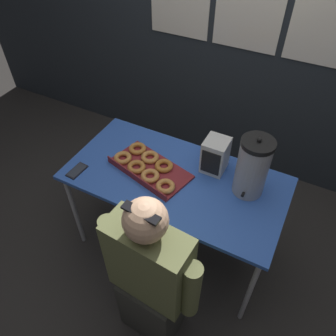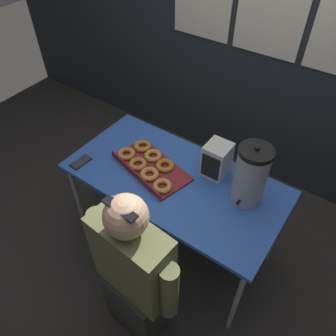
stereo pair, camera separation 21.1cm
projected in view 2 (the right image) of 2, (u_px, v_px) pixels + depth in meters
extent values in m
plane|color=#2D2B28|center=(173.00, 243.00, 2.68)|extent=(12.00, 12.00, 0.00)
cube|color=#23282D|center=(270.00, 28.00, 2.46)|extent=(6.00, 0.10, 2.70)
cube|color=white|center=(274.00, 1.00, 2.28)|extent=(0.52, 0.01, 0.78)
cube|color=#2D56B2|center=(175.00, 179.00, 2.15)|extent=(1.44, 0.73, 0.03)
cylinder|color=#ADADB2|center=(79.00, 202.00, 2.51)|extent=(0.03, 0.03, 0.75)
cylinder|color=#ADADB2|center=(236.00, 303.00, 1.96)|extent=(0.03, 0.03, 0.75)
cylinder|color=#ADADB2|center=(132.00, 156.00, 2.88)|extent=(0.03, 0.03, 0.75)
cylinder|color=#ADADB2|center=(277.00, 230.00, 2.33)|extent=(0.03, 0.03, 0.75)
cube|color=maroon|center=(152.00, 167.00, 2.20)|extent=(0.59, 0.41, 0.02)
cube|color=maroon|center=(135.00, 174.00, 2.12)|extent=(0.52, 0.14, 0.04)
torus|color=#BF7D3B|center=(126.00, 154.00, 2.26)|extent=(0.14, 0.14, 0.03)
torus|color=#B57230|center=(138.00, 164.00, 2.18)|extent=(0.16, 0.16, 0.03)
torus|color=#C68441|center=(149.00, 174.00, 2.12)|extent=(0.17, 0.17, 0.03)
torus|color=#C2803E|center=(162.00, 186.00, 2.04)|extent=(0.15, 0.15, 0.03)
torus|color=#B3702E|center=(142.00, 146.00, 2.31)|extent=(0.17, 0.17, 0.03)
torus|color=#C2803E|center=(153.00, 156.00, 2.24)|extent=(0.14, 0.14, 0.03)
torus|color=#AD6B29|center=(165.00, 165.00, 2.17)|extent=(0.17, 0.17, 0.03)
cylinder|color=#939399|center=(250.00, 177.00, 1.89)|extent=(0.19, 0.19, 0.37)
cylinder|color=black|center=(257.00, 152.00, 1.75)|extent=(0.20, 0.20, 0.03)
sphere|color=black|center=(257.00, 148.00, 1.73)|extent=(0.03, 0.03, 0.03)
cylinder|color=black|center=(239.00, 201.00, 1.91)|extent=(0.02, 0.05, 0.02)
cube|color=black|center=(81.00, 162.00, 2.24)|extent=(0.08, 0.15, 0.01)
cube|color=#2D333D|center=(81.00, 161.00, 2.23)|extent=(0.07, 0.13, 0.00)
cube|color=silver|center=(217.00, 160.00, 2.09)|extent=(0.15, 0.16, 0.24)
cube|color=black|center=(210.00, 167.00, 2.04)|extent=(0.12, 0.01, 0.17)
cube|color=#33332D|center=(139.00, 301.00, 2.09)|extent=(0.37, 0.27, 0.50)
cube|color=#60663D|center=(132.00, 260.00, 1.73)|extent=(0.46, 0.23, 0.54)
sphere|color=tan|center=(126.00, 216.00, 1.46)|extent=(0.21, 0.21, 0.21)
cube|color=black|center=(120.00, 209.00, 1.39)|extent=(0.18, 0.06, 0.01)
cylinder|color=#60663D|center=(169.00, 292.00, 1.63)|extent=(0.10, 0.10, 0.43)
cylinder|color=#60663D|center=(101.00, 236.00, 1.86)|extent=(0.10, 0.10, 0.43)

